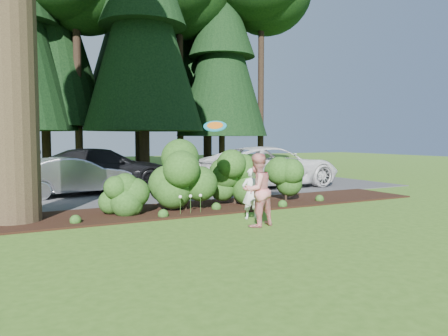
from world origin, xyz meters
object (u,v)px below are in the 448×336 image
child (251,193)px  adult (257,190)px  car_silver_wagon (73,176)px  frisbee (215,126)px  car_white_suv (270,167)px  car_dark_suv (104,168)px

child → adult: (-0.40, -0.93, 0.21)m
car_silver_wagon → frisbee: bearing=-170.4°
car_white_suv → adult: adult is taller
car_silver_wagon → adult: bearing=-168.0°
adult → car_dark_suv: bearing=-95.6°
car_dark_suv → adult: (1.49, -9.56, 0.02)m
car_silver_wagon → car_white_suv: (7.89, -0.94, 0.16)m
car_white_suv → child: (-4.49, -5.79, -0.22)m
adult → frisbee: bearing=-67.2°
car_dark_suv → car_silver_wagon: bearing=149.4°
car_white_suv → car_dark_suv: car_white_suv is taller
car_white_suv → child: bearing=141.3°
child → adult: adult is taller
frisbee → child: bearing=2.8°
adult → car_white_suv: bearing=-140.5°
car_white_suv → car_dark_suv: size_ratio=1.09×
car_dark_suv → adult: 9.67m
child → frisbee: frisbee is taller
car_silver_wagon → car_white_suv: car_white_suv is taller
child → frisbee: bearing=9.0°
child → car_dark_suv: bearing=-71.4°
child → frisbee: (-1.07, -0.05, 1.74)m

